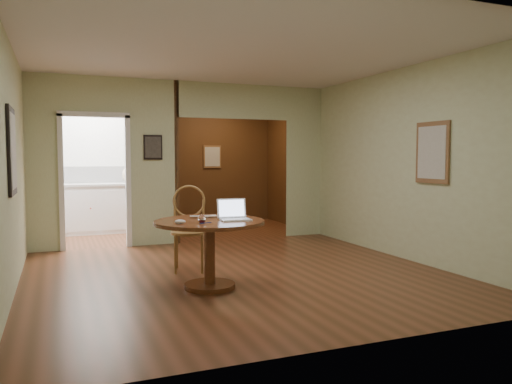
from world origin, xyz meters
name	(u,v)px	position (x,y,z in m)	size (l,w,h in m)	color
floor	(240,275)	(0.00, 0.00, 0.00)	(5.00, 5.00, 0.00)	#4F2B16
room_shell	(154,166)	(-0.47, 3.10, 1.29)	(5.20, 7.50, 5.00)	silver
dining_table	(210,238)	(-0.52, -0.46, 0.56)	(1.20, 1.20, 0.75)	maroon
chair	(189,223)	(-0.51, 0.51, 0.60)	(0.56, 0.56, 1.08)	olive
open_laptop	(234,214)	(-0.26, -0.51, 0.81)	(0.34, 0.31, 0.23)	white
closed_laptop	(204,217)	(-0.52, -0.24, 0.76)	(0.31, 0.20, 0.02)	silver
mouse	(180,222)	(-0.89, -0.64, 0.77)	(0.11, 0.06, 0.05)	white
wine_glass	(202,219)	(-0.66, -0.66, 0.80)	(0.08, 0.08, 0.09)	white
pen	(205,223)	(-0.63, -0.69, 0.76)	(0.01, 0.01, 0.14)	navy
kitchen_cabinet	(98,208)	(-1.35, 4.20, 0.47)	(2.06, 0.60, 0.94)	white
grocery_bag	(131,175)	(-0.73, 4.20, 1.10)	(0.33, 0.28, 0.33)	beige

